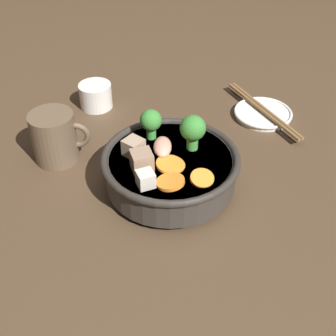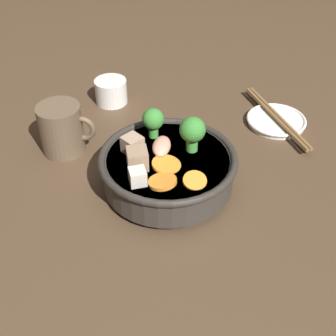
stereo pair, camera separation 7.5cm
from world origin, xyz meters
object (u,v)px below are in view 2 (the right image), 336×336
side_saucer (276,121)px  dark_mug (62,129)px  stirfry_bowl (168,166)px  chopsticks_pair (277,117)px  tea_cup (111,91)px

side_saucer → dark_mug: (-0.39, -0.14, 0.04)m
stirfry_bowl → chopsticks_pair: size_ratio=1.06×
tea_cup → chopsticks_pair: tea_cup is taller
side_saucer → stirfry_bowl: bearing=-131.0°
side_saucer → tea_cup: tea_cup is taller
chopsticks_pair → dark_mug: bearing=-160.4°
stirfry_bowl → side_saucer: 0.29m
tea_cup → chopsticks_pair: size_ratio=0.32×
stirfry_bowl → dark_mug: size_ratio=2.18×
tea_cup → dark_mug: 0.18m
dark_mug → tea_cup: bearing=75.2°
stirfry_bowl → tea_cup: size_ratio=3.35×
dark_mug → chopsticks_pair: bearing=19.6°
dark_mug → chopsticks_pair: (0.39, 0.14, -0.03)m
stirfry_bowl → dark_mug: bearing=159.2°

